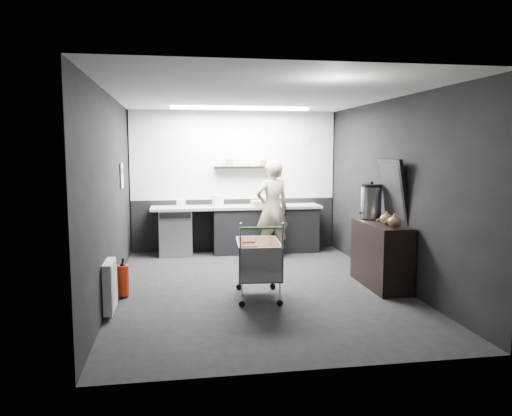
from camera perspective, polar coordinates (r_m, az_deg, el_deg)
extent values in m
plane|color=black|center=(7.25, 0.22, -9.00)|extent=(5.50, 5.50, 0.00)
plane|color=silver|center=(7.01, 0.23, 12.75)|extent=(5.50, 5.50, 0.00)
plane|color=black|center=(9.72, -2.48, 3.10)|extent=(5.50, 0.00, 5.50)
plane|color=black|center=(4.33, 6.30, -1.48)|extent=(5.50, 0.00, 5.50)
plane|color=black|center=(6.95, -16.25, 1.39)|extent=(0.00, 5.50, 5.50)
plane|color=black|center=(7.59, 15.28, 1.85)|extent=(0.00, 5.50, 5.50)
cube|color=silver|center=(9.68, -2.48, 6.05)|extent=(3.95, 0.02, 1.70)
cube|color=black|center=(9.79, -2.44, -1.88)|extent=(3.95, 0.02, 1.00)
cube|color=black|center=(9.60, -1.21, 4.67)|extent=(1.20, 0.22, 0.04)
cylinder|color=white|center=(9.93, 5.63, 7.77)|extent=(0.20, 0.03, 0.20)
cube|color=silver|center=(8.23, -15.09, 3.61)|extent=(0.02, 0.30, 0.40)
cube|color=red|center=(8.22, -15.07, 4.10)|extent=(0.02, 0.22, 0.10)
cube|color=white|center=(6.24, -16.38, -8.55)|extent=(0.10, 0.50, 0.60)
cube|color=white|center=(8.83, -1.81, 11.31)|extent=(2.40, 0.20, 0.04)
cube|color=black|center=(9.58, 1.05, -2.52)|extent=(2.00, 0.56, 0.85)
cube|color=#A1A19D|center=(9.43, -2.23, 0.09)|extent=(3.20, 0.60, 0.05)
cube|color=#9EA0A5|center=(9.42, -9.18, -2.76)|extent=(0.60, 0.58, 0.85)
cube|color=black|center=(9.07, -9.21, -0.86)|extent=(0.56, 0.02, 0.10)
imported|color=beige|center=(9.08, 1.87, -0.10)|extent=(0.72, 0.55, 1.77)
cube|color=silver|center=(6.67, 0.26, -7.60)|extent=(0.62, 0.90, 0.02)
cube|color=silver|center=(6.58, -2.06, -5.86)|extent=(0.09, 0.86, 0.46)
cube|color=silver|center=(6.67, 2.54, -5.69)|extent=(0.09, 0.86, 0.46)
cube|color=silver|center=(6.22, 0.91, -6.61)|extent=(0.56, 0.06, 0.46)
cube|color=silver|center=(7.02, -0.32, -5.05)|extent=(0.56, 0.06, 0.46)
cylinder|color=silver|center=(6.30, -1.31, -9.80)|extent=(0.02, 0.02, 0.30)
cylinder|color=silver|center=(6.38, 2.99, -9.60)|extent=(0.02, 0.02, 0.30)
cylinder|color=silver|center=(7.05, -2.21, -8.02)|extent=(0.02, 0.02, 0.30)
cylinder|color=silver|center=(7.12, 1.64, -7.86)|extent=(0.02, 0.02, 0.30)
cylinder|color=green|center=(6.06, 1.02, -2.31)|extent=(0.56, 0.08, 0.03)
cube|color=brown|center=(6.70, -0.91, -5.76)|extent=(0.27, 0.32, 0.38)
cube|color=brown|center=(6.54, 1.67, -6.26)|extent=(0.24, 0.30, 0.34)
cylinder|color=black|center=(6.34, -1.30, -10.94)|extent=(0.08, 0.04, 0.08)
cylinder|color=black|center=(7.08, -2.20, -9.05)|extent=(0.08, 0.04, 0.08)
cylinder|color=black|center=(6.42, 2.99, -10.72)|extent=(0.08, 0.04, 0.08)
cylinder|color=black|center=(7.15, 1.63, -8.88)|extent=(0.08, 0.04, 0.08)
cube|color=black|center=(7.40, 14.08, -5.21)|extent=(0.46, 1.22, 0.92)
cylinder|color=silver|center=(7.66, 13.02, 0.62)|extent=(0.31, 0.31, 0.47)
cylinder|color=black|center=(7.64, 13.07, 2.52)|extent=(0.31, 0.31, 0.04)
sphere|color=black|center=(7.64, 13.08, 2.82)|extent=(0.05, 0.05, 0.05)
ellipsoid|color=brown|center=(7.17, 14.69, -1.23)|extent=(0.18, 0.18, 0.15)
ellipsoid|color=brown|center=(6.95, 15.54, -1.52)|extent=(0.18, 0.18, 0.15)
cube|color=black|center=(7.40, 15.47, 1.92)|extent=(0.21, 0.71, 0.91)
cube|color=black|center=(7.39, 15.30, 1.91)|extent=(0.15, 0.61, 0.78)
cylinder|color=red|center=(6.93, -14.90, -8.01)|extent=(0.15, 0.15, 0.41)
cone|color=black|center=(6.88, -14.96, -6.17)|extent=(0.10, 0.10, 0.06)
cylinder|color=black|center=(6.87, -14.97, -5.84)|extent=(0.03, 0.03, 0.06)
cube|color=olive|center=(9.46, 1.08, 0.57)|extent=(0.52, 0.40, 0.10)
cylinder|color=white|center=(9.38, -4.38, 0.85)|extent=(0.21, 0.21, 0.21)
cube|color=white|center=(9.30, -8.56, 0.53)|extent=(0.16, 0.13, 0.14)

